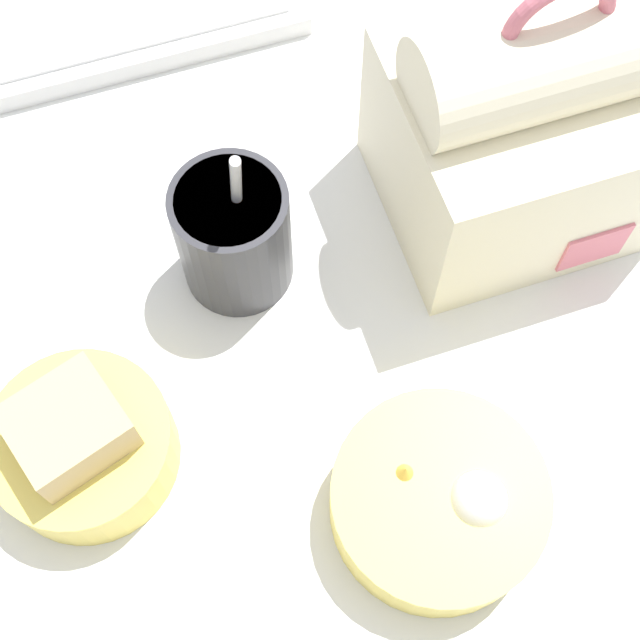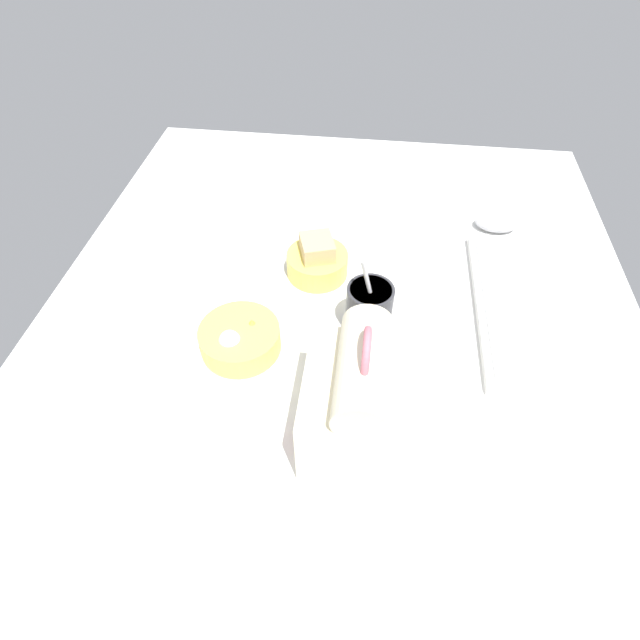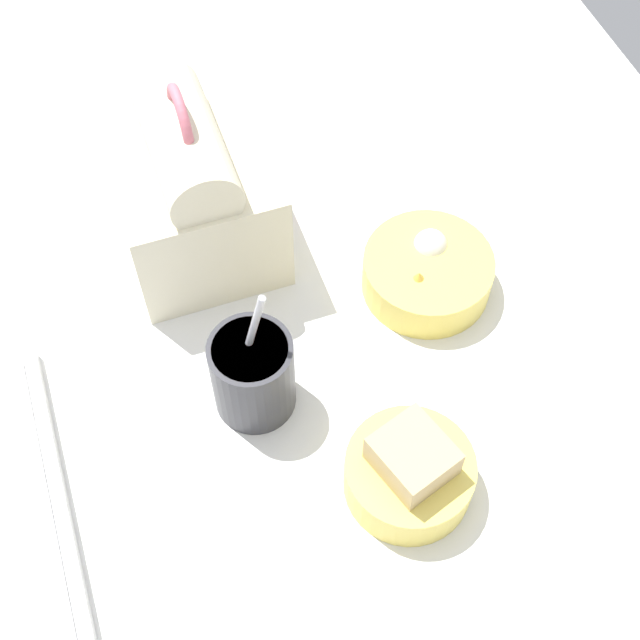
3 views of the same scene
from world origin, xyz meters
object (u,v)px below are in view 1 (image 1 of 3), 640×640
at_px(lunch_bag, 522,129).
at_px(bento_bowl_sandwich, 82,444).
at_px(keyboard, 64,18).
at_px(soup_cup, 234,234).
at_px(bento_bowl_snacks, 437,500).

xyz_separation_m(lunch_bag, bento_bowl_sandwich, (-0.34, -0.10, -0.05)).
xyz_separation_m(keyboard, soup_cup, (0.07, -0.27, 0.04)).
distance_m(soup_cup, bento_bowl_snacks, 0.22).
height_order(keyboard, bento_bowl_snacks, bento_bowl_snacks).
bearing_deg(bento_bowl_snacks, lunch_bag, 56.78).
bearing_deg(bento_bowl_sandwich, bento_bowl_snacks, -27.12).
bearing_deg(soup_cup, bento_bowl_snacks, -71.47).
distance_m(lunch_bag, soup_cup, 0.21).
xyz_separation_m(keyboard, bento_bowl_sandwich, (-0.06, -0.38, 0.02)).
height_order(soup_cup, bento_bowl_sandwich, soup_cup).
distance_m(keyboard, bento_bowl_snacks, 0.50).
bearing_deg(bento_bowl_sandwich, soup_cup, 38.40).
bearing_deg(lunch_bag, soup_cup, 179.52).
height_order(keyboard, bento_bowl_sandwich, bento_bowl_sandwich).
relative_size(soup_cup, bento_bowl_snacks, 1.17).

